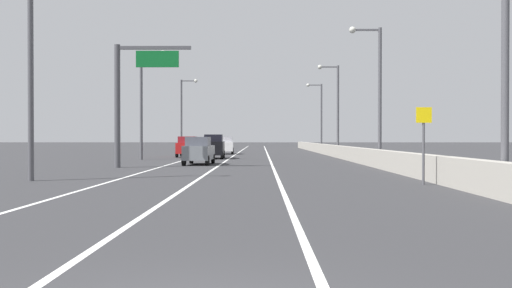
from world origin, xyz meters
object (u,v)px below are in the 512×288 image
Objects in this scene: lamp_post_right_second at (376,85)px; lamp_post_right_third at (335,103)px; overhead_sign_gantry at (129,90)px; car_black_1 at (214,147)px; car_red_4 at (188,147)px; car_blue_0 at (213,143)px; lamp_post_left_mid at (145,96)px; car_gray_2 at (199,151)px; car_white_3 at (225,145)px; speed_advisory_sign at (424,139)px; lamp_post_right_fourth at (319,112)px; lamp_post_left_far at (184,110)px; lamp_post_left_near at (37,55)px; lamp_post_right_near at (496,27)px.

lamp_post_right_third is (-0.11, 19.54, 0.00)m from lamp_post_right_second.
overhead_sign_gantry is 16.17m from car_black_1.
car_blue_0 is at bearing 90.92° from car_red_4.
lamp_post_left_mid reaches higher than car_blue_0.
car_gray_2 is (-11.74, 1.11, -4.35)m from lamp_post_right_second.
car_gray_2 is (-0.09, -11.29, -0.11)m from car_black_1.
car_blue_0 is at bearing 97.52° from car_white_3.
speed_advisory_sign is at bearing -78.58° from car_blue_0.
lamp_post_right_third is 1.00× the size of lamp_post_right_fourth.
car_gray_2 is 0.93× the size of car_red_4.
lamp_post_left_near is at bearing -89.78° from lamp_post_left_far.
lamp_post_right_near and lamp_post_right_second have the same top height.
lamp_post_left_near is at bearing -101.57° from car_black_1.
lamp_post_right_third is 2.02× the size of car_red_4.
lamp_post_left_near and lamp_post_left_far have the same top height.
lamp_post_left_far reaches higher than car_gray_2.
overhead_sign_gantry is 0.82× the size of lamp_post_right_fourth.
lamp_post_left_near is 66.72m from car_blue_0.
lamp_post_right_third is 14.22m from car_black_1.
speed_advisory_sign is at bearing -41.41° from overhead_sign_gantry.
car_gray_2 is (-10.49, 16.57, -0.83)m from speed_advisory_sign.
overhead_sign_gantry is 0.82× the size of lamp_post_left_far.
lamp_post_right_third and lamp_post_left_far have the same top height.
lamp_post_left_near is at bearing -141.39° from lamp_post_right_second.
overhead_sign_gantry is at bearing -124.58° from lamp_post_right_third.
lamp_post_right_second is 21.71m from lamp_post_left_near.
overhead_sign_gantry reaches higher than car_blue_0.
lamp_post_right_near is 1.00× the size of lamp_post_right_second.
lamp_post_right_fourth reaches higher than car_black_1.
overhead_sign_gantry is 20.15m from car_red_4.
lamp_post_left_mid is 1.00× the size of lamp_post_left_far.
lamp_post_left_far is at bearing 104.69° from car_black_1.
overhead_sign_gantry is at bearing 138.59° from speed_advisory_sign.
car_blue_0 is at bearing 87.15° from lamp_post_left_mid.
lamp_post_right_fourth is 29.55m from car_black_1.
lamp_post_right_near is at bearing -90.47° from lamp_post_right_fourth.
speed_advisory_sign is (14.29, -12.60, -2.96)m from overhead_sign_gantry.
lamp_post_left_mid reaches higher than overhead_sign_gantry.
lamp_post_right_second is 19.54m from lamp_post_right_third.
speed_advisory_sign is 0.66× the size of car_red_4.
lamp_post_left_near reaches higher than speed_advisory_sign.
lamp_post_right_fourth is 34.05m from lamp_post_left_mid.
car_red_4 is at bearing 112.25° from speed_advisory_sign.
speed_advisory_sign is 34.99m from car_red_4.
overhead_sign_gantry is at bearing 132.67° from lamp_post_right_near.
car_red_4 is (-14.49, 16.92, -4.32)m from lamp_post_right_second.
lamp_post_left_near is (-15.71, 1.91, 3.53)m from speed_advisory_sign.
speed_advisory_sign is 5.51m from lamp_post_right_near.
lamp_post_right_near and lamp_post_right_third have the same top height.
lamp_post_left_far is (-17.14, 33.36, 0.00)m from lamp_post_right_second.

